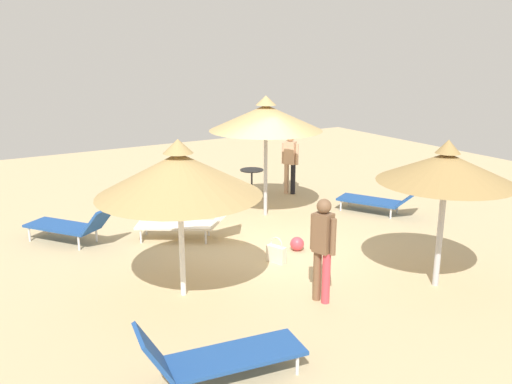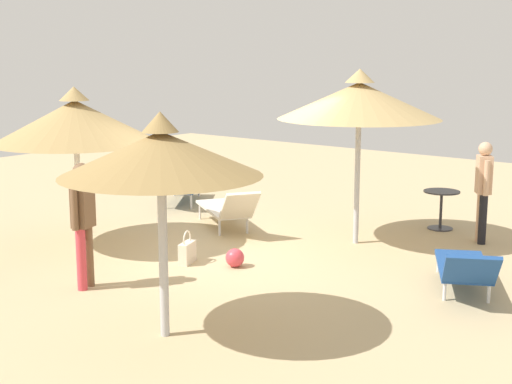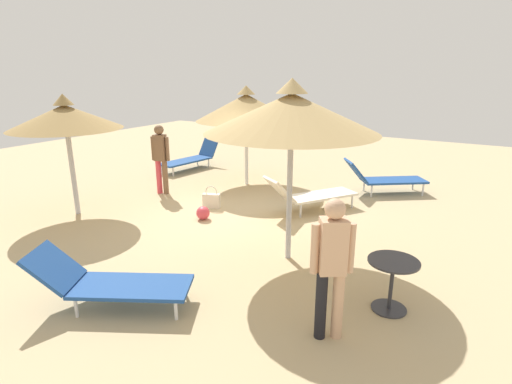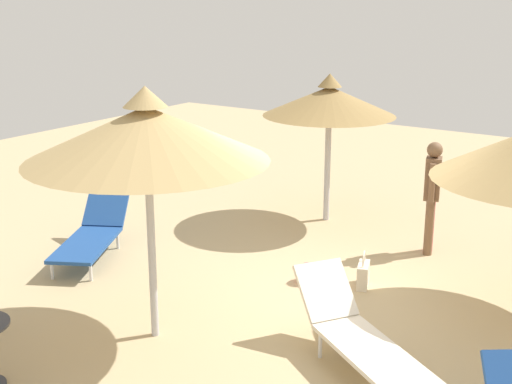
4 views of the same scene
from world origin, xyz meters
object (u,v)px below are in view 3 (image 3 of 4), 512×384
object	(u,v)px
person_standing_center	(161,155)
parasol_umbrella_near_left	(291,113)
parasol_umbrella_edge	(65,117)
handbag	(211,200)
parasol_umbrella_back	(246,107)
lounge_chair_front	(383,178)
side_table_round	(392,276)
lounge_chair_far_left	(109,281)
person_standing_near_left	(332,261)
lounge_chair_near_right	(309,194)
lounge_chair_far_right	(192,157)
beach_ball	(203,213)

from	to	relation	value
person_standing_center	parasol_umbrella_near_left	bearing A→B (deg)	-21.04
parasol_umbrella_edge	handbag	world-z (taller)	parasol_umbrella_edge
parasol_umbrella_back	person_standing_center	xyz separation A→B (m)	(-1.34, -1.77, -1.06)
lounge_chair_front	side_table_round	distance (m)	5.23
person_standing_center	parasol_umbrella_edge	bearing A→B (deg)	-105.01
parasol_umbrella_near_left	lounge_chair_far_left	size ratio (longest dim) A/B	1.37
lounge_chair_far_left	side_table_round	world-z (taller)	lounge_chair_far_left
parasol_umbrella_back	person_standing_near_left	bearing A→B (deg)	-49.98
parasol_umbrella_back	parasol_umbrella_edge	xyz separation A→B (m)	(-1.88, -3.80, 0.02)
lounge_chair_near_right	side_table_round	distance (m)	3.78
parasol_umbrella_back	handbag	world-z (taller)	parasol_umbrella_back
parasol_umbrella_edge	side_table_round	world-z (taller)	parasol_umbrella_edge
parasol_umbrella_near_left	side_table_round	size ratio (longest dim) A/B	4.13
lounge_chair_near_right	lounge_chair_front	xyz separation A→B (m)	(1.03, 2.12, 0.01)
lounge_chair_far_right	lounge_chair_front	bearing A→B (deg)	3.53
parasol_umbrella_near_left	parasol_umbrella_edge	distance (m)	4.82
beach_ball	person_standing_near_left	bearing A→B (deg)	-32.69
person_standing_center	lounge_chair_near_right	bearing A→B (deg)	9.62
lounge_chair_front	person_standing_near_left	distance (m)	6.07
parasol_umbrella_edge	lounge_chair_near_right	bearing A→B (deg)	32.21
handbag	side_table_round	world-z (taller)	side_table_round
lounge_chair_front	beach_ball	world-z (taller)	lounge_chair_front
lounge_chair_far_left	side_table_round	distance (m)	3.60
lounge_chair_near_right	beach_ball	distance (m)	2.30
lounge_chair_near_right	side_table_round	xyz separation A→B (m)	(2.38, -2.93, 0.08)
parasol_umbrella_edge	person_standing_near_left	size ratio (longest dim) A/B	1.49
lounge_chair_near_right	beach_ball	size ratio (longest dim) A/B	7.47
parasol_umbrella_near_left	parasol_umbrella_back	world-z (taller)	parasol_umbrella_near_left
handbag	beach_ball	xyz separation A→B (m)	(0.29, -0.68, -0.04)
lounge_chair_near_right	lounge_chair_far_right	bearing A→B (deg)	159.21
lounge_chair_front	person_standing_center	xyz separation A→B (m)	(-4.68, -2.74, 0.56)
lounge_chair_front	handbag	xyz separation A→B (m)	(-2.99, -3.01, -0.22)
lounge_chair_front	person_standing_near_left	world-z (taller)	person_standing_near_left
lounge_chair_far_left	lounge_chair_front	xyz separation A→B (m)	(1.79, 6.81, 0.05)
lounge_chair_near_right	lounge_chair_far_left	bearing A→B (deg)	-99.20
lounge_chair_far_right	lounge_chair_near_right	world-z (taller)	lounge_chair_near_right
parasol_umbrella_edge	beach_ball	xyz separation A→B (m)	(2.52, 1.08, -1.90)
lounge_chair_near_right	handbag	world-z (taller)	lounge_chair_near_right
lounge_chair_near_right	parasol_umbrella_near_left	bearing A→B (deg)	-75.00
parasol_umbrella_edge	lounge_chair_near_right	distance (m)	5.22
lounge_chair_far_right	beach_ball	size ratio (longest dim) A/B	7.56
handbag	side_table_round	bearing A→B (deg)	-25.31
parasol_umbrella_near_left	lounge_chair_far_right	distance (m)	6.92
person_standing_center	parasol_umbrella_back	bearing A→B (deg)	52.95
lounge_chair_far_right	lounge_chair_far_left	bearing A→B (deg)	-58.79
parasol_umbrella_back	parasol_umbrella_edge	size ratio (longest dim) A/B	1.04
parasol_umbrella_edge	side_table_round	size ratio (longest dim) A/B	3.63
parasol_umbrella_back	lounge_chair_front	size ratio (longest dim) A/B	1.31
lounge_chair_far_right	lounge_chair_near_right	xyz separation A→B (m)	(4.67, -1.77, 0.03)
beach_ball	parasol_umbrella_back	bearing A→B (deg)	103.15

